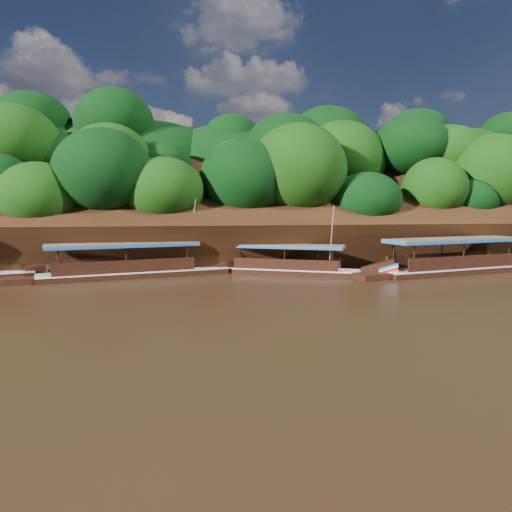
{
  "coord_description": "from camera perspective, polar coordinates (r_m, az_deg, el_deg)",
  "views": [
    {
      "loc": [
        -10.2,
        -28.59,
        5.29
      ],
      "look_at": [
        -4.13,
        7.0,
        1.55
      ],
      "focal_mm": 35.0,
      "sensor_mm": 36.0,
      "label": 1
    }
  ],
  "objects": [
    {
      "name": "reeds",
      "position": [
        39.03,
        0.8,
        -0.59
      ],
      "size": [
        49.76,
        2.41,
        1.95
      ],
      "color": "#296C1B",
      "rests_on": "ground"
    },
    {
      "name": "boat_0",
      "position": [
        42.17,
        23.19,
        -0.93
      ],
      "size": [
        16.95,
        6.1,
        7.69
      ],
      "rotation": [
        0.0,
        0.0,
        0.24
      ],
      "color": "black",
      "rests_on": "ground"
    },
    {
      "name": "riverbank",
      "position": [
        52.43,
        1.55,
        2.19
      ],
      "size": [
        120.0,
        30.06,
        19.4
      ],
      "color": "black",
      "rests_on": "ground"
    },
    {
      "name": "boat_1",
      "position": [
        37.92,
        5.57,
        -1.36
      ],
      "size": [
        12.46,
        7.27,
        5.62
      ],
      "rotation": [
        0.0,
        0.0,
        -0.45
      ],
      "color": "black",
      "rests_on": "ground"
    },
    {
      "name": "boat_2",
      "position": [
        37.6,
        -12.32,
        -1.43
      ],
      "size": [
        16.13,
        5.94,
        6.42
      ],
      "rotation": [
        0.0,
        0.0,
        0.25
      ],
      "color": "black",
      "rests_on": "ground"
    },
    {
      "name": "ground",
      "position": [
        30.81,
        9.84,
        -4.07
      ],
      "size": [
        160.0,
        160.0,
        0.0
      ],
      "primitive_type": "plane",
      "color": "black",
      "rests_on": "ground"
    }
  ]
}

